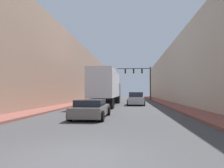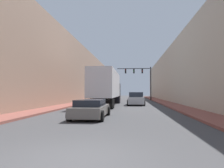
{
  "view_description": "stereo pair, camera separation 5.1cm",
  "coord_description": "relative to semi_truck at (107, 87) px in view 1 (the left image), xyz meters",
  "views": [
    {
      "loc": [
        1.42,
        -5.34,
        1.68
      ],
      "look_at": [
        -0.51,
        15.67,
        2.45
      ],
      "focal_mm": 35.0,
      "sensor_mm": 36.0,
      "label": 1
    },
    {
      "loc": [
        1.47,
        -5.34,
        1.68
      ],
      "look_at": [
        -0.51,
        15.67,
        2.45
      ],
      "focal_mm": 35.0,
      "sensor_mm": 36.0,
      "label": 2
    }
  ],
  "objects": [
    {
      "name": "semi_truck",
      "position": [
        0.0,
        0.0,
        0.0
      ],
      "size": [
        2.59,
        14.06,
        4.1
      ],
      "color": "silver",
      "rests_on": "ground"
    },
    {
      "name": "building_right",
      "position": [
        12.08,
        8.38,
        2.17
      ],
      "size": [
        6.0,
        80.0,
        9.0
      ],
      "color": "#BCB29E",
      "rests_on": "ground"
    },
    {
      "name": "sidewalk_right",
      "position": [
        8.01,
        8.38,
        -2.26
      ],
      "size": [
        2.13,
        80.0,
        0.15
      ],
      "color": "brown",
      "rests_on": "ground"
    },
    {
      "name": "sidewalk_left",
      "position": [
        -4.62,
        8.38,
        -2.26
      ],
      "size": [
        2.13,
        80.0,
        0.15
      ],
      "color": "brown",
      "rests_on": "ground"
    },
    {
      "name": "traffic_signal_gantry",
      "position": [
        5.01,
        17.04,
        2.46
      ],
      "size": [
        6.78,
        0.35,
        6.69
      ],
      "color": "black",
      "rests_on": "ground"
    },
    {
      "name": "ground_plane",
      "position": [
        1.7,
        -21.62,
        -2.33
      ],
      "size": [
        200.0,
        200.0,
        0.0
      ],
      "primitive_type": "plane",
      "color": "#424244"
    },
    {
      "name": "suv_car",
      "position": [
        3.59,
        1.31,
        -1.55
      ],
      "size": [
        2.19,
        4.83,
        1.65
      ],
      "color": "#B7B7BC",
      "rests_on": "ground"
    },
    {
      "name": "sedan_car",
      "position": [
        0.48,
        -13.0,
        -1.74
      ],
      "size": [
        2.11,
        4.73,
        1.19
      ],
      "color": "slate",
      "rests_on": "ground"
    },
    {
      "name": "building_left",
      "position": [
        -8.68,
        8.38,
        2.7
      ],
      "size": [
        6.0,
        80.0,
        10.07
      ],
      "color": "#997A66",
      "rests_on": "ground"
    }
  ]
}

